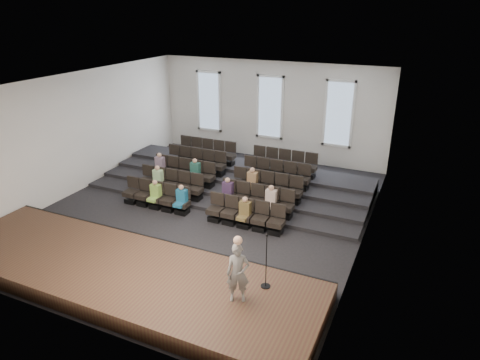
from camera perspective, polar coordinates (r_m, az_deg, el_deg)
name	(u,v)px	position (r m, az deg, el deg)	size (l,w,h in m)	color
ground	(206,210)	(16.95, -4.55, -4.07)	(14.00, 14.00, 0.00)	black
ceiling	(202,82)	(15.40, -5.12, 12.88)	(12.00, 14.00, 0.02)	white
wall_back	(270,111)	(22.16, 4.06, 9.18)	(12.00, 0.04, 5.00)	silver
wall_front	(59,236)	(10.92, -22.97, -6.92)	(12.00, 0.04, 5.00)	silver
wall_left	(80,132)	(19.54, -20.57, 6.02)	(0.04, 14.00, 5.00)	silver
wall_right	(370,175)	(14.23, 16.94, 0.69)	(0.04, 14.00, 5.00)	silver
stage	(122,274)	(13.21, -15.44, -11.95)	(11.80, 3.60, 0.50)	#402E1B
stage_lip	(157,245)	(14.37, -11.00, -8.50)	(11.80, 0.06, 0.52)	black
risers	(239,178)	(19.45, -0.10, 0.22)	(11.80, 4.80, 0.60)	black
seating_rows	(223,181)	(17.90, -2.26, -0.13)	(6.80, 4.70, 1.67)	black
windows	(270,107)	(22.05, 4.01, 9.65)	(8.44, 0.10, 3.24)	white
audience	(203,186)	(17.11, -4.93, -0.75)	(6.05, 2.64, 1.10)	#8BBC4B
speaker	(238,273)	(10.92, -0.27, -12.32)	(0.58, 0.38, 1.60)	slate
mic_stand	(266,271)	(11.58, 3.48, -12.07)	(0.27, 0.27, 1.60)	black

